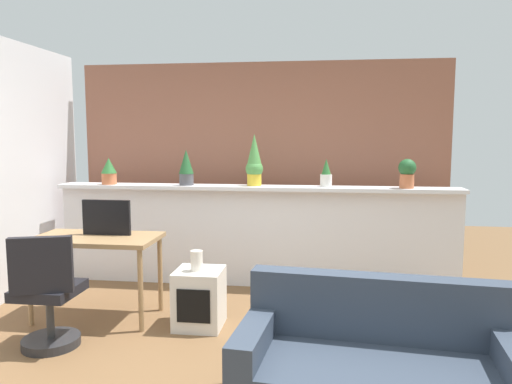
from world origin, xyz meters
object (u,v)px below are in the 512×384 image
Objects in this scene: potted_plant_1 at (186,167)px; couch at (377,377)px; potted_plant_0 at (109,171)px; vase_on_shelf at (197,261)px; potted_plant_2 at (255,162)px; potted_plant_3 at (326,174)px; potted_plant_4 at (407,172)px; desk at (96,246)px; side_cube_shelf at (199,298)px; office_chair at (47,300)px; tv_monitor at (107,217)px.

couch is (1.78, -2.45, -1.02)m from potted_plant_1.
couch is at bearing -42.45° from potted_plant_0.
vase_on_shelf is (1.30, -1.19, -0.67)m from potted_plant_0.
potted_plant_3 is (0.77, -0.02, -0.13)m from potted_plant_2.
potted_plant_4 is at bearing 32.22° from vase_on_shelf.
desk is 1.05m from side_cube_shelf.
office_chair is at bearing -150.39° from side_cube_shelf.
couch is at bearing -30.23° from desk.
potted_plant_1 is 0.70× the size of potted_plant_2.
side_cube_shelf is (1.31, -1.17, -1.00)m from potted_plant_0.
vase_on_shelf is (1.03, 0.57, 0.20)m from office_chair.
potted_plant_3 is at bearing 40.43° from office_chair.
side_cube_shelf is 0.34m from vase_on_shelf.
office_chair reaches higher than vase_on_shelf.
potted_plant_1 reaches higher than couch.
couch is at bearing -67.47° from potted_plant_2.
potted_plant_0 is at bearing 107.91° from desk.
potted_plant_1 reaches higher than potted_plant_3.
potted_plant_0 is at bearing 138.26° from side_cube_shelf.
side_cube_shelf is at bearing -131.62° from potted_plant_3.
potted_plant_0 reaches higher than vase_on_shelf.
vase_on_shelf is at bearing -70.92° from potted_plant_1.
office_chair is 1.82× the size of side_cube_shelf.
vase_on_shelf is (-1.91, -1.20, -0.68)m from potted_plant_4.
side_cube_shelf is at bearing -104.15° from potted_plant_2.
potted_plant_0 is 3.73m from couch.
potted_plant_1 is 2.24× the size of vase_on_shelf.
potted_plant_1 is 3.20m from couch.
tv_monitor is 0.27× the size of couch.
couch is (2.24, -1.43, -0.63)m from tv_monitor.
desk is at bearing -130.93° from tv_monitor.
potted_plant_4 reaches higher than desk.
vase_on_shelf is at bearing -116.20° from side_cube_shelf.
potted_plant_2 is 0.51× the size of desk.
potted_plant_3 is at bearing 1.01° from potted_plant_1.
side_cube_shelf is at bearing 136.88° from couch.
vase_on_shelf is at bearing -104.41° from potted_plant_2.
potted_plant_2 is at bearing 42.37° from desk.
tv_monitor is at bearing -138.07° from potted_plant_2.
tv_monitor is (-0.46, -1.03, -0.39)m from potted_plant_1.
office_chair is (-2.12, -1.80, -0.85)m from potted_plant_3.
potted_plant_4 is 3.54m from office_chair.
couch is at bearing -83.73° from potted_plant_3.
desk is 0.68× the size of couch.
potted_plant_0 is 1.98m from office_chair.
office_chair is at bearing -151.15° from vase_on_shelf.
potted_plant_2 is at bearing 178.14° from potted_plant_3.
potted_plant_3 is at bearing 29.11° from desk.
couch is at bearing -102.64° from potted_plant_4.
potted_plant_4 is at bearing 31.07° from office_chair.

